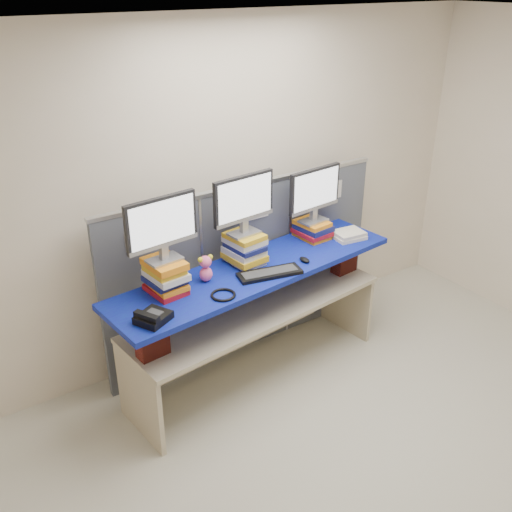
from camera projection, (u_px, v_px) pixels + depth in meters
room at (415, 291)px, 3.25m from camera, size 5.00×4.00×2.80m
cubicle_partition at (246, 268)px, 4.86m from camera, size 2.60×0.06×1.53m
desk at (256, 320)px, 4.57m from camera, size 2.25×0.87×0.67m
brick_pier_left at (152, 337)px, 3.86m from camera, size 0.23×0.14×0.29m
brick_pier_right at (344, 256)px, 4.97m from camera, size 0.23×0.14×0.29m
blue_board at (256, 270)px, 4.37m from camera, size 2.46×0.85×0.04m
book_stack_left at (165, 276)px, 3.98m from camera, size 0.27×0.32×0.25m
book_stack_center at (244, 249)px, 4.38m from camera, size 0.28×0.33×0.25m
book_stack_right at (313, 229)px, 4.83m from camera, size 0.27×0.30×0.15m
monitor_left at (162, 226)px, 3.81m from camera, size 0.53×0.17×0.46m
monitor_center at (244, 201)px, 4.21m from camera, size 0.53×0.17×0.46m
monitor_right at (315, 192)px, 4.68m from camera, size 0.53×0.17×0.46m
keyboard at (270, 273)px, 4.25m from camera, size 0.51×0.26×0.03m
mouse at (305, 260)px, 4.45m from camera, size 0.10×0.12×0.03m
desk_phone at (152, 317)px, 3.68m from camera, size 0.26×0.26×0.09m
headset at (223, 295)px, 3.98m from camera, size 0.20×0.20×0.02m
plush_toy at (206, 268)px, 4.13m from camera, size 0.12×0.09×0.20m
binder_stack at (349, 235)px, 4.84m from camera, size 0.28×0.23×0.06m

